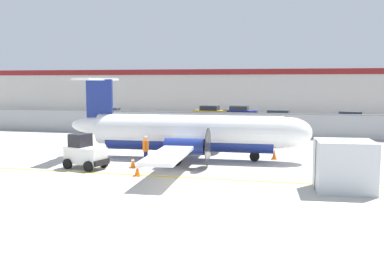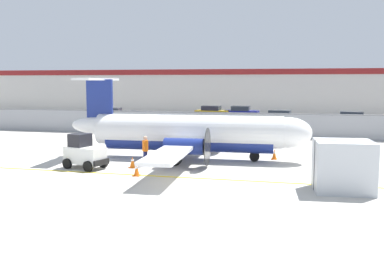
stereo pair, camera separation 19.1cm
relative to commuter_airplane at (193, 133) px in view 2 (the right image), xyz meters
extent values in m
plane|color=#BCB7AD|center=(0.80, -6.99, -1.60)|extent=(140.00, 140.00, 0.00)
cube|color=yellow|center=(0.80, -4.99, -1.60)|extent=(84.00, 0.20, 0.01)
cube|color=gray|center=(0.80, 11.01, -0.60)|extent=(98.00, 0.04, 2.00)
cylinder|color=slate|center=(0.80, 11.01, 0.45)|extent=(98.00, 0.10, 0.10)
cube|color=#38383A|center=(0.80, 22.51, -1.54)|extent=(98.00, 17.00, 0.12)
cube|color=beige|center=(0.80, 41.01, 1.65)|extent=(91.00, 8.00, 6.50)
cube|color=maroon|center=(0.80, 37.01, 4.50)|extent=(91.00, 0.20, 0.80)
cylinder|color=white|center=(-0.27, -0.01, 0.15)|extent=(11.43, 2.31, 1.90)
ellipsoid|color=white|center=(5.70, 0.21, 0.15)|extent=(2.69, 1.90, 1.80)
ellipsoid|color=white|center=(-6.24, -0.23, 0.35)|extent=(3.24, 1.16, 1.05)
cylinder|color=navy|center=(-0.27, -0.01, -0.38)|extent=(10.25, 1.85, 1.48)
cube|color=white|center=(-0.17, -0.01, -0.42)|extent=(2.18, 16.05, 0.18)
cylinder|color=navy|center=(-0.06, 2.60, -0.42)|extent=(2.23, 0.98, 0.90)
cone|color=black|center=(1.09, 2.64, -0.42)|extent=(0.47, 0.46, 0.44)
cylinder|color=#262626|center=(1.24, 2.65, -0.42)|extent=(0.12, 2.10, 2.10)
cylinder|color=navy|center=(0.13, -2.60, -0.42)|extent=(2.23, 0.98, 0.90)
cone|color=black|center=(1.28, -2.56, -0.42)|extent=(0.47, 0.46, 0.44)
cylinder|color=#262626|center=(1.43, -2.55, -0.42)|extent=(0.12, 2.10, 2.10)
cube|color=navy|center=(-5.95, -0.22, 1.70)|extent=(1.71, 0.24, 3.10)
cube|color=white|center=(-6.09, -0.22, 3.25)|extent=(1.27, 4.84, 0.14)
cylinder|color=#59595B|center=(3.74, 0.14, -0.82)|extent=(0.14, 0.14, 0.97)
cylinder|color=black|center=(3.74, 0.14, -1.30)|extent=(0.61, 0.24, 0.60)
cylinder|color=#59595B|center=(-0.65, 2.19, -0.78)|extent=(0.14, 0.14, 0.90)
cylinder|color=black|center=(-0.65, 2.19, -1.22)|extent=(0.77, 0.25, 0.76)
cylinder|color=#59595B|center=(-0.49, -2.23, -0.78)|extent=(0.14, 0.14, 0.90)
cylinder|color=black|center=(-0.49, -2.23, -1.22)|extent=(0.77, 0.25, 0.76)
cube|color=silver|center=(-5.09, -3.98, -0.87)|extent=(2.42, 1.68, 0.90)
cube|color=black|center=(-5.42, -3.88, -0.07)|extent=(1.15, 1.21, 0.70)
cube|color=black|center=(-3.99, -4.31, -1.17)|extent=(0.47, 1.10, 0.30)
cylinder|color=black|center=(-4.20, -3.62, -1.32)|extent=(0.59, 0.33, 0.56)
cylinder|color=black|center=(-4.54, -4.77, -1.32)|extent=(0.59, 0.33, 0.56)
cylinder|color=black|center=(-5.64, -3.20, -1.32)|extent=(0.59, 0.33, 0.56)
cylinder|color=black|center=(-5.98, -4.35, -1.32)|extent=(0.59, 0.33, 0.56)
cylinder|color=#191E4C|center=(-2.08, -2.80, -1.18)|extent=(0.17, 0.17, 0.85)
cylinder|color=#191E4C|center=(-2.07, -2.60, -1.18)|extent=(0.17, 0.17, 0.85)
cylinder|color=orange|center=(-2.08, -2.70, -0.45)|extent=(0.36, 0.36, 0.60)
cylinder|color=orange|center=(-2.09, -2.92, -0.42)|extent=(0.10, 0.10, 0.55)
cylinder|color=orange|center=(-2.07, -2.48, -0.42)|extent=(0.10, 0.10, 0.55)
sphere|color=tan|center=(-2.08, -2.70, -0.01)|extent=(0.22, 0.22, 0.22)
cube|color=#B7BCC1|center=(8.05, -5.96, -0.50)|extent=(2.55, 2.18, 2.20)
cube|color=#333338|center=(8.05, -5.96, -0.50)|extent=(2.44, 0.27, 2.20)
cube|color=orange|center=(-1.68, -5.15, -1.58)|extent=(0.36, 0.36, 0.04)
cone|color=orange|center=(-1.68, -5.15, -1.26)|extent=(0.28, 0.28, 0.60)
cylinder|color=white|center=(-1.68, -5.15, -1.18)|extent=(0.17, 0.17, 0.08)
cube|color=orange|center=(-2.62, -3.29, -1.58)|extent=(0.36, 0.36, 0.04)
cone|color=orange|center=(-2.62, -3.29, -1.26)|extent=(0.28, 0.28, 0.60)
cylinder|color=white|center=(-2.62, -3.29, -1.18)|extent=(0.17, 0.17, 0.08)
cube|color=orange|center=(4.86, 1.08, -1.58)|extent=(0.36, 0.36, 0.04)
cone|color=orange|center=(4.86, 1.08, -1.26)|extent=(0.28, 0.28, 0.60)
cylinder|color=white|center=(4.86, 1.08, -1.18)|extent=(0.17, 0.17, 0.08)
cube|color=red|center=(-14.60, 20.48, -0.86)|extent=(4.33, 2.05, 0.80)
cube|color=#262D38|center=(-14.45, 20.50, -0.18)|extent=(2.32, 1.74, 0.56)
cylinder|color=black|center=(-15.92, 19.47, -1.18)|extent=(0.61, 0.25, 0.60)
cylinder|color=black|center=(-16.07, 21.26, -1.18)|extent=(0.61, 0.25, 0.60)
cylinder|color=black|center=(-13.13, 19.71, -1.18)|extent=(0.61, 0.25, 0.60)
cylinder|color=black|center=(-13.28, 21.50, -1.18)|extent=(0.61, 0.25, 0.60)
cube|color=red|center=(-9.32, 16.25, -0.86)|extent=(4.38, 2.23, 0.80)
cube|color=#262D38|center=(-9.47, 16.27, -0.18)|extent=(2.38, 1.83, 0.56)
cylinder|color=black|center=(-7.82, 16.97, -1.18)|extent=(0.62, 0.28, 0.60)
cylinder|color=black|center=(-8.05, 15.18, -1.18)|extent=(0.62, 0.28, 0.60)
cylinder|color=black|center=(-10.59, 17.32, -1.18)|extent=(0.62, 0.28, 0.60)
cylinder|color=black|center=(-10.83, 15.54, -1.18)|extent=(0.62, 0.28, 0.60)
cube|color=#B28C19|center=(-3.83, 27.32, -0.86)|extent=(4.36, 2.15, 0.80)
cube|color=#262D38|center=(-3.98, 27.33, -0.18)|extent=(2.36, 1.79, 0.56)
cylinder|color=black|center=(-2.34, 28.06, -1.18)|extent=(0.62, 0.26, 0.60)
cylinder|color=black|center=(-2.54, 26.27, -1.18)|extent=(0.62, 0.26, 0.60)
cylinder|color=black|center=(-5.12, 28.36, -1.18)|extent=(0.62, 0.26, 0.60)
cylinder|color=black|center=(-5.32, 26.57, -1.18)|extent=(0.62, 0.26, 0.60)
cube|color=navy|center=(-0.22, 27.71, -0.86)|extent=(4.25, 1.84, 0.80)
cube|color=#262D38|center=(-0.37, 27.72, -0.18)|extent=(2.25, 1.63, 0.56)
cylinder|color=black|center=(1.21, 28.57, -1.18)|extent=(0.61, 0.22, 0.60)
cylinder|color=black|center=(1.15, 26.77, -1.18)|extent=(0.61, 0.22, 0.60)
cylinder|color=black|center=(-1.59, 28.66, -1.18)|extent=(0.61, 0.22, 0.60)
cylinder|color=black|center=(-1.65, 26.86, -1.18)|extent=(0.61, 0.22, 0.60)
cube|color=silver|center=(4.73, 20.92, -0.86)|extent=(4.37, 2.19, 0.80)
cube|color=#262D38|center=(4.58, 20.94, -0.18)|extent=(2.37, 1.81, 0.56)
cylinder|color=black|center=(6.23, 21.65, -1.18)|extent=(0.62, 0.27, 0.60)
cylinder|color=black|center=(6.02, 19.86, -1.18)|extent=(0.62, 0.27, 0.60)
cylinder|color=black|center=(3.45, 21.98, -1.18)|extent=(0.62, 0.27, 0.60)
cylinder|color=black|center=(3.24, 20.20, -1.18)|extent=(0.62, 0.27, 0.60)
cube|color=navy|center=(11.58, 20.55, -0.86)|extent=(4.39, 2.25, 0.80)
cube|color=#262D38|center=(11.73, 20.53, -0.18)|extent=(2.39, 1.84, 0.56)
cylinder|color=black|center=(10.07, 19.85, -1.18)|extent=(0.62, 0.28, 0.60)
cylinder|color=black|center=(10.31, 21.63, -1.18)|extent=(0.62, 0.28, 0.60)
cylinder|color=black|center=(12.84, 19.47, -1.18)|extent=(0.62, 0.28, 0.60)
cylinder|color=black|center=(13.09, 21.25, -1.18)|extent=(0.62, 0.28, 0.60)
cylinder|color=black|center=(14.69, 20.46, -1.18)|extent=(0.62, 0.25, 0.60)
camera|label=1|loc=(5.66, -25.07, 3.12)|focal=40.00mm
camera|label=2|loc=(5.85, -25.03, 3.12)|focal=40.00mm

